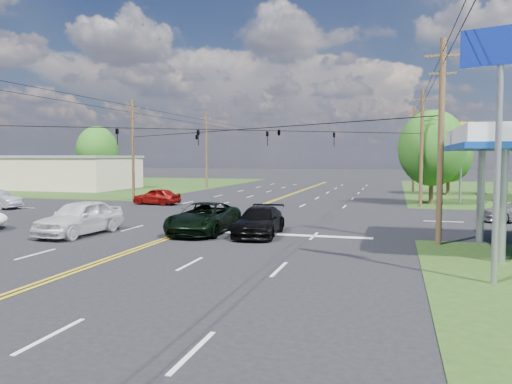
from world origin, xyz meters
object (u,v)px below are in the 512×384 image
(pole_left_far, at_px, (206,149))
(pole_nw, at_px, (133,148))
(tree_right_a, at_px, (432,148))
(pole_right_far, at_px, (414,148))
(pickup_white, at_px, (80,218))
(polesign_se, at_px, (500,81))
(pole_se, at_px, (441,139))
(pole_ne, at_px, (422,147))
(tree_right_b, at_px, (449,156))
(tree_far_l, at_px, (97,150))
(retail_nw, at_px, (67,173))
(suv_black, at_px, (259,221))
(pickup_dkgreen, at_px, (204,218))

(pole_left_far, bearing_deg, pole_nw, -90.00)
(tree_right_a, bearing_deg, pole_right_far, 93.58)
(tree_right_a, bearing_deg, pickup_white, -129.74)
(pickup_white, bearing_deg, polesign_se, -11.04)
(pole_nw, xyz_separation_m, pole_left_far, (0.00, 19.00, 0.25))
(polesign_se, bearing_deg, pole_se, 98.95)
(pole_ne, bearing_deg, pole_left_far, 143.84)
(tree_right_a, bearing_deg, pole_nw, -173.66)
(pole_se, bearing_deg, pole_left_far, 125.10)
(pole_left_far, bearing_deg, pole_ne, -36.16)
(pole_se, bearing_deg, tree_right_a, 87.27)
(pole_nw, relative_size, tree_right_b, 1.34)
(tree_far_l, distance_m, polesign_se, 66.71)
(tree_right_a, xyz_separation_m, tree_far_l, (-46.00, 20.00, 0.33))
(pole_left_far, bearing_deg, pickup_white, -78.33)
(pole_right_far, bearing_deg, retail_nw, -172.06)
(tree_right_b, distance_m, suv_black, 34.92)
(pole_se, height_order, tree_right_a, pole_se)
(pole_nw, bearing_deg, tree_right_a, 6.34)
(pole_nw, distance_m, suv_black, 24.90)
(pole_right_far, xyz_separation_m, pickup_dkgreen, (-11.91, -36.50, -4.35))
(pole_se, distance_m, pole_right_far, 37.00)
(pole_right_far, xyz_separation_m, polesign_se, (1.13, -44.17, 1.30))
(tree_right_a, distance_m, pickup_white, 29.95)
(tree_far_l, bearing_deg, pole_ne, -27.07)
(pickup_white, bearing_deg, tree_right_a, 54.84)
(tree_right_b, height_order, suv_black, tree_right_b)
(retail_nw, xyz_separation_m, pickup_dkgreen, (31.09, -30.50, -1.18))
(pole_nw, relative_size, pole_left_far, 0.95)
(retail_nw, height_order, pole_ne, pole_ne)
(polesign_se, bearing_deg, tree_far_l, 133.76)
(tree_right_a, relative_size, tree_far_l, 0.94)
(pole_ne, distance_m, tree_far_l, 50.54)
(pole_ne, xyz_separation_m, pole_right_far, (0.00, 19.00, 0.25))
(tree_right_b, height_order, pickup_white, tree_right_b)
(pole_nw, relative_size, pickup_white, 1.77)
(pole_se, distance_m, pole_left_far, 45.22)
(pole_ne, distance_m, pole_left_far, 32.20)
(pickup_dkgreen, height_order, polesign_se, polesign_se)
(pole_se, height_order, polesign_se, pole_se)
(pole_ne, distance_m, tree_right_b, 15.42)
(retail_nw, height_order, suv_black, retail_nw)
(tree_far_l, relative_size, pickup_white, 1.62)
(retail_nw, xyz_separation_m, pole_right_far, (43.00, 6.00, 3.17))
(pole_nw, xyz_separation_m, tree_far_l, (-19.00, 23.00, 0.28))
(pole_se, relative_size, tree_right_b, 1.34)
(suv_black, bearing_deg, pole_nw, 131.48)
(tree_right_b, bearing_deg, pickup_white, -121.66)
(pole_nw, height_order, tree_right_a, pole_nw)
(pole_nw, height_order, pole_ne, same)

